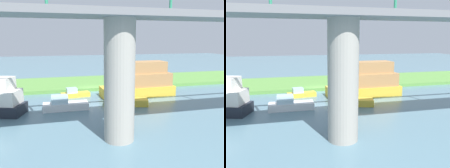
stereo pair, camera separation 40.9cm
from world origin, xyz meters
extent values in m
plane|color=slate|center=(0.00, 0.00, 0.00)|extent=(160.00, 160.00, 0.00)
cube|color=#5B9342|center=(0.00, -6.00, 0.25)|extent=(80.00, 12.00, 0.50)
cylinder|color=#9E998E|center=(1.00, 17.74, 4.71)|extent=(2.37, 2.37, 9.42)
cube|color=slate|center=(1.00, 17.74, 9.67)|extent=(71.13, 4.00, 0.50)
cylinder|color=#2D334C|center=(-4.59, -1.46, 0.78)|extent=(0.29, 0.29, 0.55)
cylinder|color=blue|center=(-4.59, -1.46, 1.35)|extent=(0.42, 0.42, 0.60)
sphere|color=tan|center=(-4.59, -1.46, 1.77)|extent=(0.24, 0.24, 0.24)
cylinder|color=brown|center=(-7.06, -0.62, 1.05)|extent=(0.20, 0.20, 1.10)
cube|color=gold|center=(-5.65, 4.20, 0.69)|extent=(10.41, 3.77, 1.37)
cube|color=#B27F4C|center=(-6.22, 4.18, 2.29)|extent=(8.34, 3.36, 1.83)
cube|color=#B27F4C|center=(-7.02, 4.15, 4.01)|extent=(5.23, 2.78, 1.60)
cylinder|color=black|center=(-3.59, 4.27, 4.23)|extent=(0.57, 0.57, 2.06)
cube|color=#D84C2D|center=(-2.91, 4.29, 1.89)|extent=(1.90, 2.12, 1.03)
cube|color=gold|center=(-2.63, 8.45, 0.40)|extent=(5.44, 3.19, 0.80)
cube|color=silver|center=(-1.98, 8.26, 1.25)|extent=(2.18, 1.92, 0.91)
cube|color=white|center=(4.56, 8.45, 0.39)|extent=(5.04, 1.82, 0.78)
cube|color=silver|center=(5.23, 8.44, 1.23)|extent=(1.82, 1.44, 0.89)
cube|color=gold|center=(2.88, 2.76, 0.30)|extent=(4.03, 1.85, 0.60)
cube|color=silver|center=(3.39, 2.82, 0.95)|extent=(1.53, 1.27, 0.69)
camera|label=1|loc=(5.99, 34.56, 7.92)|focal=37.59mm
camera|label=2|loc=(5.59, 34.66, 7.92)|focal=37.59mm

